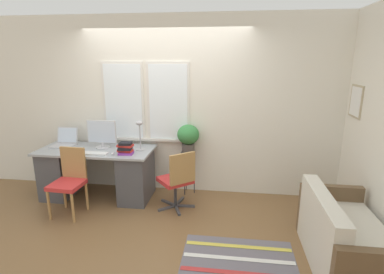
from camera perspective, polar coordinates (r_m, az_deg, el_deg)
The scene contains 16 objects.
ground_plane at distance 4.33m, azimuth -6.80°, elevation -13.93°, with size 14.00×14.00×0.00m, color brown.
wall_back_with_window at distance 4.65m, azimuth -4.98°, elevation 5.81°, with size 9.00×0.12×2.70m.
wall_right_with_picture at distance 4.09m, azimuth 31.28°, elevation 2.47°, with size 0.08×9.00×2.70m.
desk at distance 4.80m, azimuth -17.50°, elevation -6.33°, with size 1.69×0.74×0.76m.
laptop at distance 5.04m, azimuth -23.11°, elevation -0.86°, with size 0.33×0.32×0.27m.
monitor at distance 4.68m, azimuth -16.79°, elevation 0.52°, with size 0.45×0.21×0.42m.
keyboard at distance 4.46m, azimuth -18.20°, elevation -2.95°, with size 0.40×0.12×0.02m.
mouse at distance 4.34m, azimuth -14.87°, elevation -3.10°, with size 0.04×0.06×0.03m.
desk_lamp at distance 4.42m, azimuth -9.93°, elevation 1.18°, with size 0.14×0.14×0.44m.
book_stack at distance 4.32m, azimuth -12.56°, elevation -2.14°, with size 0.23×0.19×0.17m.
desk_chair_wooden at distance 4.41m, azimuth -22.36°, elevation -7.53°, with size 0.42×0.43×0.90m.
office_chair_swivel at distance 4.19m, azimuth -2.78°, elevation -8.04°, with size 0.57×0.58×0.86m.
couch_loveseat at distance 3.54m, azimuth 27.04°, elevation -17.35°, with size 0.71×1.34×0.76m.
plant_stand at distance 4.63m, azimuth -0.71°, elevation -4.10°, with size 0.22×0.22×0.68m.
potted_plant at distance 4.52m, azimuth -0.72°, elevation 0.16°, with size 0.33×0.33×0.43m.
floor_rug_striped at distance 3.47m, azimuth 8.84°, elevation -21.99°, with size 1.20×0.77×0.01m.
Camera 1 is at (0.99, -3.67, 2.07)m, focal length 28.00 mm.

